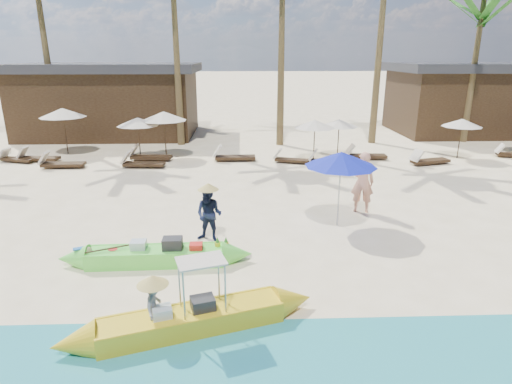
{
  "coord_description": "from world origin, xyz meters",
  "views": [
    {
      "loc": [
        -0.05,
        -9.47,
        4.83
      ],
      "look_at": [
        0.37,
        2.0,
        1.11
      ],
      "focal_mm": 30.0,
      "sensor_mm": 36.0,
      "label": 1
    }
  ],
  "objects_px": {
    "yellow_canoe": "(192,319)",
    "blue_umbrella": "(341,159)",
    "tourist": "(362,182)",
    "green_canoe": "(156,255)"
  },
  "relations": [
    {
      "from": "yellow_canoe",
      "to": "blue_umbrella",
      "type": "distance_m",
      "value": 6.44
    },
    {
      "from": "yellow_canoe",
      "to": "tourist",
      "type": "xyz_separation_m",
      "value": [
        4.75,
        6.02,
        0.76
      ]
    },
    {
      "from": "green_canoe",
      "to": "tourist",
      "type": "xyz_separation_m",
      "value": [
        5.89,
        3.37,
        0.76
      ]
    },
    {
      "from": "green_canoe",
      "to": "yellow_canoe",
      "type": "distance_m",
      "value": 2.88
    },
    {
      "from": "tourist",
      "to": "blue_umbrella",
      "type": "xyz_separation_m",
      "value": [
        -0.99,
        -1.1,
        1.02
      ]
    },
    {
      "from": "yellow_canoe",
      "to": "tourist",
      "type": "distance_m",
      "value": 7.7
    },
    {
      "from": "green_canoe",
      "to": "yellow_canoe",
      "type": "relative_size",
      "value": 1.0
    },
    {
      "from": "green_canoe",
      "to": "yellow_canoe",
      "type": "bearing_deg",
      "value": -68.09
    },
    {
      "from": "yellow_canoe",
      "to": "tourist",
      "type": "bearing_deg",
      "value": 34.62
    },
    {
      "from": "green_canoe",
      "to": "blue_umbrella",
      "type": "relative_size",
      "value": 2.34
    }
  ]
}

